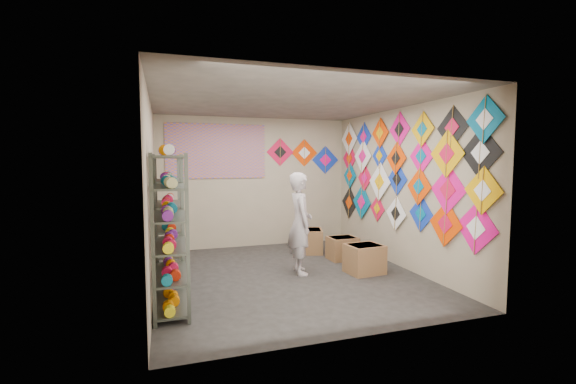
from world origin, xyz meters
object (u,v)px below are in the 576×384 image
object	(u,v)px
carton_b	(342,248)
shopkeeper	(300,223)
carton_c	(310,241)
carton_a	(364,259)
shelf_rack_back	(168,217)
shelf_rack_front	(170,232)

from	to	relation	value
carton_b	shopkeeper	bearing A→B (deg)	-152.11
carton_c	carton_a	bearing A→B (deg)	-59.66
shelf_rack_back	carton_b	world-z (taller)	shelf_rack_back
shelf_rack_front	carton_a	size ratio (longest dim) A/B	3.43
shelf_rack_front	carton_c	bearing A→B (deg)	39.08
shelf_rack_back	carton_b	bearing A→B (deg)	3.50
shelf_rack_back	carton_b	size ratio (longest dim) A/B	3.77
shelf_rack_back	shopkeeper	bearing A→B (deg)	-10.77
carton_a	carton_c	world-z (taller)	same
shelf_rack_back	carton_a	distance (m)	3.16
shelf_rack_front	shopkeeper	xyz separation A→B (m)	(2.01, 0.92, -0.14)
shelf_rack_front	carton_a	bearing A→B (deg)	11.29
carton_a	carton_b	bearing A→B (deg)	82.19
shelf_rack_front	shelf_rack_back	bearing A→B (deg)	90.00
carton_a	carton_b	world-z (taller)	carton_a
shelf_rack_back	carton_c	xyz separation A→B (m)	(2.66, 0.86, -0.72)
carton_b	carton_c	world-z (taller)	carton_c
shelf_rack_front	carton_b	bearing A→B (deg)	26.05
shelf_rack_back	carton_c	bearing A→B (deg)	17.90
shelf_rack_front	shopkeeper	size ratio (longest dim) A/B	1.17
shelf_rack_front	carton_c	distance (m)	3.50
shelf_rack_back	shopkeeper	xyz separation A→B (m)	(2.01, -0.38, -0.14)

